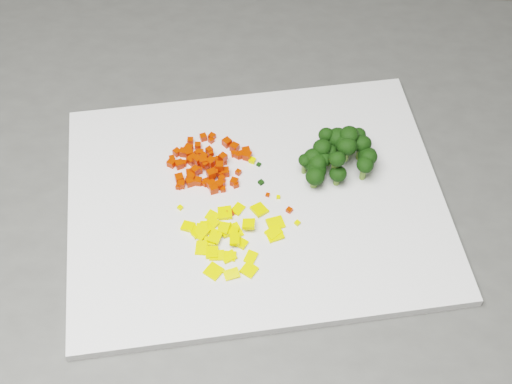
{
  "coord_description": "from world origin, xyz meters",
  "views": [
    {
      "loc": [
        -0.13,
        -0.24,
        1.53
      ],
      "look_at": [
        -0.13,
        0.22,
        0.92
      ],
      "focal_mm": 50.0,
      "sensor_mm": 36.0,
      "label": 1
    }
  ],
  "objects_px": {
    "carrot_pile": "(209,160)",
    "cutting_board": "(256,200)",
    "broccoli_pile": "(337,151)",
    "counter_block": "(284,347)",
    "pepper_pile": "(232,231)"
  },
  "relations": [
    {
      "from": "carrot_pile",
      "to": "cutting_board",
      "type": "bearing_deg",
      "value": -39.24
    },
    {
      "from": "broccoli_pile",
      "to": "carrot_pile",
      "type": "bearing_deg",
      "value": -178.87
    },
    {
      "from": "counter_block",
      "to": "cutting_board",
      "type": "height_order",
      "value": "cutting_board"
    },
    {
      "from": "cutting_board",
      "to": "broccoli_pile",
      "type": "relative_size",
      "value": 3.75
    },
    {
      "from": "counter_block",
      "to": "pepper_pile",
      "type": "bearing_deg",
      "value": -129.36
    },
    {
      "from": "pepper_pile",
      "to": "broccoli_pile",
      "type": "distance_m",
      "value": 0.15
    },
    {
      "from": "pepper_pile",
      "to": "broccoli_pile",
      "type": "height_order",
      "value": "broccoli_pile"
    },
    {
      "from": "counter_block",
      "to": "carrot_pile",
      "type": "bearing_deg",
      "value": 177.14
    },
    {
      "from": "counter_block",
      "to": "cutting_board",
      "type": "xyz_separation_m",
      "value": [
        -0.05,
        -0.04,
        0.46
      ]
    },
    {
      "from": "cutting_board",
      "to": "carrot_pile",
      "type": "xyz_separation_m",
      "value": [
        -0.05,
        0.04,
        0.02
      ]
    },
    {
      "from": "counter_block",
      "to": "pepper_pile",
      "type": "relative_size",
      "value": 8.91
    },
    {
      "from": "carrot_pile",
      "to": "broccoli_pile",
      "type": "bearing_deg",
      "value": 1.13
    },
    {
      "from": "carrot_pile",
      "to": "broccoli_pile",
      "type": "relative_size",
      "value": 0.83
    },
    {
      "from": "cutting_board",
      "to": "pepper_pile",
      "type": "bearing_deg",
      "value": -116.51
    },
    {
      "from": "counter_block",
      "to": "pepper_pile",
      "type": "height_order",
      "value": "pepper_pile"
    }
  ]
}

